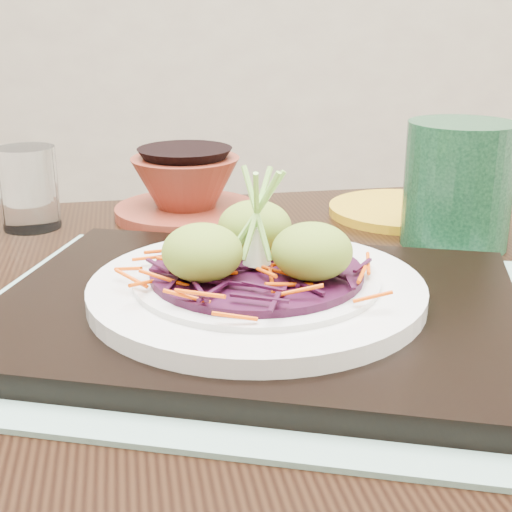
{
  "coord_description": "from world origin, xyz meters",
  "views": [
    {
      "loc": [
        0.13,
        -0.65,
        0.97
      ],
      "look_at": [
        0.14,
        -0.1,
        0.78
      ],
      "focal_mm": 50.0,
      "sensor_mm": 36.0,
      "label": 1
    }
  ],
  "objects_px": {
    "white_plate": "(257,288)",
    "water_glass": "(29,188)",
    "dining_table": "(207,403)",
    "terracotta_bowl_set": "(186,190)",
    "green_jar": "(458,185)",
    "serving_tray": "(257,309)",
    "yellow_plate": "(401,210)"
  },
  "relations": [
    {
      "from": "water_glass",
      "to": "terracotta_bowl_set",
      "type": "height_order",
      "value": "water_glass"
    },
    {
      "from": "white_plate",
      "to": "water_glass",
      "type": "bearing_deg",
      "value": 132.58
    },
    {
      "from": "serving_tray",
      "to": "yellow_plate",
      "type": "distance_m",
      "value": 0.38
    },
    {
      "from": "serving_tray",
      "to": "green_jar",
      "type": "distance_m",
      "value": 0.31
    },
    {
      "from": "terracotta_bowl_set",
      "to": "white_plate",
      "type": "bearing_deg",
      "value": -76.49
    },
    {
      "from": "terracotta_bowl_set",
      "to": "yellow_plate",
      "type": "distance_m",
      "value": 0.27
    },
    {
      "from": "white_plate",
      "to": "green_jar",
      "type": "distance_m",
      "value": 0.3
    },
    {
      "from": "serving_tray",
      "to": "terracotta_bowl_set",
      "type": "relative_size",
      "value": 1.8
    },
    {
      "from": "terracotta_bowl_set",
      "to": "green_jar",
      "type": "bearing_deg",
      "value": -21.77
    },
    {
      "from": "serving_tray",
      "to": "white_plate",
      "type": "relative_size",
      "value": 1.54
    },
    {
      "from": "green_jar",
      "to": "water_glass",
      "type": "bearing_deg",
      "value": 170.85
    },
    {
      "from": "serving_tray",
      "to": "white_plate",
      "type": "xyz_separation_m",
      "value": [
        0.0,
        -0.0,
        0.02
      ]
    },
    {
      "from": "terracotta_bowl_set",
      "to": "dining_table",
      "type": "bearing_deg",
      "value": -83.39
    },
    {
      "from": "dining_table",
      "to": "white_plate",
      "type": "relative_size",
      "value": 4.65
    },
    {
      "from": "dining_table",
      "to": "serving_tray",
      "type": "xyz_separation_m",
      "value": [
        0.04,
        -0.03,
        0.11
      ]
    },
    {
      "from": "dining_table",
      "to": "terracotta_bowl_set",
      "type": "relative_size",
      "value": 5.45
    },
    {
      "from": "white_plate",
      "to": "yellow_plate",
      "type": "relative_size",
      "value": 1.5
    },
    {
      "from": "white_plate",
      "to": "green_jar",
      "type": "bearing_deg",
      "value": 42.36
    },
    {
      "from": "serving_tray",
      "to": "water_glass",
      "type": "relative_size",
      "value": 4.36
    },
    {
      "from": "dining_table",
      "to": "green_jar",
      "type": "distance_m",
      "value": 0.36
    },
    {
      "from": "dining_table",
      "to": "green_jar",
      "type": "relative_size",
      "value": 9.43
    },
    {
      "from": "white_plate",
      "to": "dining_table",
      "type": "bearing_deg",
      "value": 141.73
    },
    {
      "from": "white_plate",
      "to": "terracotta_bowl_set",
      "type": "distance_m",
      "value": 0.33
    },
    {
      "from": "dining_table",
      "to": "terracotta_bowl_set",
      "type": "bearing_deg",
      "value": 87.53
    },
    {
      "from": "white_plate",
      "to": "yellow_plate",
      "type": "height_order",
      "value": "white_plate"
    },
    {
      "from": "white_plate",
      "to": "water_glass",
      "type": "xyz_separation_m",
      "value": [
        -0.26,
        0.28,
        0.02
      ]
    },
    {
      "from": "serving_tray",
      "to": "green_jar",
      "type": "xyz_separation_m",
      "value": [
        0.22,
        0.2,
        0.05
      ]
    },
    {
      "from": "dining_table",
      "to": "serving_tray",
      "type": "distance_m",
      "value": 0.12
    },
    {
      "from": "terracotta_bowl_set",
      "to": "water_glass",
      "type": "bearing_deg",
      "value": -166.71
    },
    {
      "from": "dining_table",
      "to": "yellow_plate",
      "type": "relative_size",
      "value": 6.97
    },
    {
      "from": "dining_table",
      "to": "yellow_plate",
      "type": "height_order",
      "value": "yellow_plate"
    },
    {
      "from": "white_plate",
      "to": "terracotta_bowl_set",
      "type": "height_order",
      "value": "terracotta_bowl_set"
    }
  ]
}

